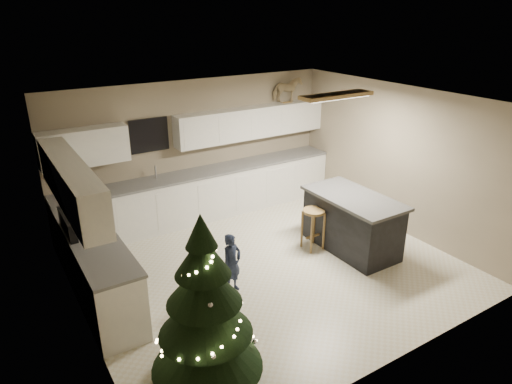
{
  "coord_description": "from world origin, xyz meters",
  "views": [
    {
      "loc": [
        -3.47,
        -5.17,
        3.8
      ],
      "look_at": [
        0.0,
        0.35,
        1.15
      ],
      "focal_mm": 32.0,
      "sensor_mm": 36.0,
      "label": 1
    }
  ],
  "objects_px": {
    "christmas_tree": "(205,317)",
    "toddler": "(232,264)",
    "island": "(352,222)",
    "bar_stool": "(313,220)",
    "rocking_horse": "(287,90)"
  },
  "relations": [
    {
      "from": "christmas_tree",
      "to": "rocking_horse",
      "type": "relative_size",
      "value": 3.34
    },
    {
      "from": "island",
      "to": "toddler",
      "type": "relative_size",
      "value": 1.89
    },
    {
      "from": "island",
      "to": "bar_stool",
      "type": "distance_m",
      "value": 0.64
    },
    {
      "from": "rocking_horse",
      "to": "island",
      "type": "bearing_deg",
      "value": 176.36
    },
    {
      "from": "christmas_tree",
      "to": "toddler",
      "type": "bearing_deg",
      "value": 51.48
    },
    {
      "from": "island",
      "to": "rocking_horse",
      "type": "distance_m",
      "value": 3.16
    },
    {
      "from": "bar_stool",
      "to": "toddler",
      "type": "bearing_deg",
      "value": -167.8
    },
    {
      "from": "bar_stool",
      "to": "christmas_tree",
      "type": "distance_m",
      "value": 3.31
    },
    {
      "from": "bar_stool",
      "to": "rocking_horse",
      "type": "distance_m",
      "value": 2.99
    },
    {
      "from": "toddler",
      "to": "bar_stool",
      "type": "bearing_deg",
      "value": -3.99
    },
    {
      "from": "christmas_tree",
      "to": "island",
      "type": "bearing_deg",
      "value": 21.99
    },
    {
      "from": "christmas_tree",
      "to": "toddler",
      "type": "relative_size",
      "value": 2.23
    },
    {
      "from": "bar_stool",
      "to": "christmas_tree",
      "type": "xyz_separation_m",
      "value": [
        -2.82,
        -1.7,
        0.29
      ]
    },
    {
      "from": "island",
      "to": "toddler",
      "type": "height_order",
      "value": "island"
    },
    {
      "from": "toddler",
      "to": "rocking_horse",
      "type": "relative_size",
      "value": 1.5
    }
  ]
}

